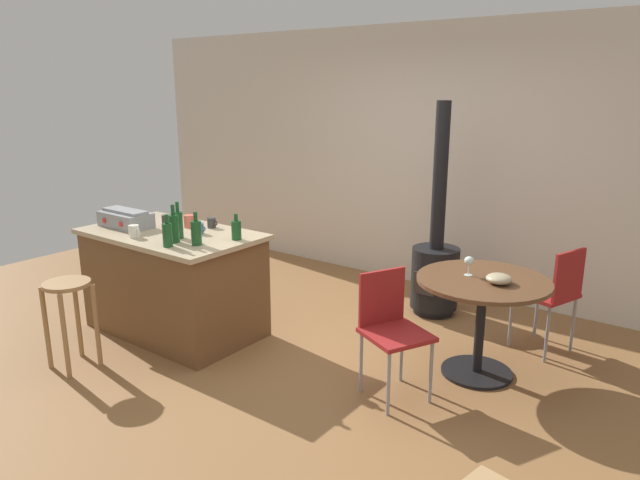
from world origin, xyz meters
TOP-DOWN VIEW (x-y plane):
  - ground_plane at (0.00, 0.00)m, footprint 8.80×8.80m
  - back_wall at (0.00, 2.28)m, footprint 8.00×0.10m
  - kitchen_island at (-1.24, -0.19)m, footprint 1.53×0.90m
  - wooden_stool at (-1.32, -1.11)m, footprint 0.34×0.34m
  - dining_table at (1.19, 0.63)m, footprint 0.95×0.95m
  - folding_chair_near at (1.50, 1.32)m, footprint 0.51×0.51m
  - folding_chair_far at (0.80, -0.01)m, footprint 0.53×0.53m
  - wood_stove at (0.38, 1.54)m, footprint 0.44×0.45m
  - toolbox at (-1.69, -0.31)m, footprint 0.48×0.27m
  - bottle_0 at (-0.88, -0.51)m, footprint 0.08×0.08m
  - bottle_1 at (-0.61, -0.04)m, footprint 0.08×0.08m
  - bottle_2 at (-1.02, -0.28)m, footprint 0.07×0.07m
  - bottle_3 at (-0.74, -0.34)m, footprint 0.08×0.08m
  - bottle_4 at (-0.94, -0.39)m, footprint 0.08×0.08m
  - cup_0 at (-0.99, -0.09)m, footprint 0.11×0.07m
  - cup_1 at (-1.24, 0.01)m, footprint 0.13×0.09m
  - cup_2 at (-1.40, -0.10)m, footprint 0.12×0.08m
  - cup_3 at (-1.32, -0.49)m, footprint 0.12×0.08m
  - cup_4 at (-1.07, 0.12)m, footprint 0.11×0.07m
  - wine_glass at (1.07, 0.63)m, footprint 0.07×0.07m
  - serving_bowl at (1.31, 0.59)m, footprint 0.18×0.18m

SIDE VIEW (x-z plane):
  - ground_plane at x=0.00m, z-range 0.00..0.00m
  - kitchen_island at x=-1.24m, z-range 0.00..0.89m
  - wood_stove at x=0.38m, z-range -0.50..1.46m
  - wooden_stool at x=-1.32m, z-range 0.16..0.84m
  - folding_chair_far at x=0.80m, z-range 0.08..0.94m
  - folding_chair_near at x=1.50m, z-range 0.08..0.96m
  - dining_table at x=1.19m, z-range 0.20..0.94m
  - serving_bowl at x=1.31m, z-range 0.75..0.82m
  - wine_glass at x=1.07m, z-range 0.78..0.92m
  - cup_4 at x=-1.07m, z-range 0.89..0.98m
  - cup_0 at x=-0.99m, z-range 0.89..0.98m
  - cup_3 at x=-1.32m, z-range 0.89..0.99m
  - cup_2 at x=-1.40m, z-range 0.89..1.00m
  - cup_1 at x=-1.24m, z-range 0.89..1.00m
  - toolbox at x=-1.69m, z-range 0.89..1.04m
  - bottle_1 at x=-0.61m, z-range 0.87..1.08m
  - bottle_0 at x=-0.88m, z-range 0.86..1.12m
  - bottle_3 at x=-0.74m, z-range 0.86..1.12m
  - bottle_2 at x=-1.02m, z-range 0.86..1.16m
  - bottle_4 at x=-0.94m, z-range 0.86..1.16m
  - back_wall at x=0.00m, z-range 0.00..2.70m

